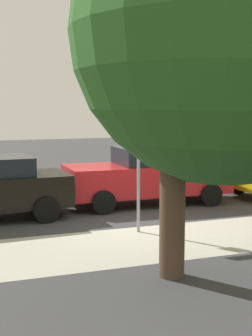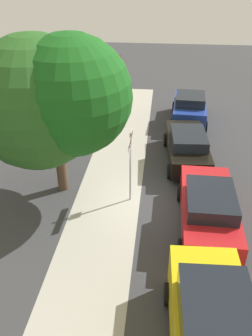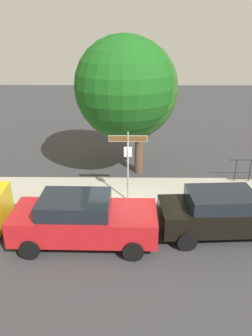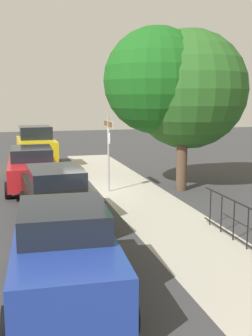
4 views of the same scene
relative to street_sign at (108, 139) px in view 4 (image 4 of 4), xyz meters
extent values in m
plane|color=#38383A|center=(-0.20, -0.40, -2.09)|extent=(60.00, 60.00, 0.00)
cube|color=#ADA899|center=(1.80, 0.90, -2.09)|extent=(24.00, 2.60, 0.00)
cylinder|color=#9EA0A5|center=(0.00, 0.00, -0.62)|extent=(0.07, 0.07, 2.93)
cube|color=brown|center=(0.00, 0.00, 0.58)|extent=(1.46, 0.02, 0.22)
cube|color=white|center=(0.00, 0.00, 0.58)|extent=(1.49, 0.02, 0.25)
cube|color=silver|center=(0.00, 0.02, 0.03)|extent=(0.32, 0.02, 0.42)
cylinder|color=#4F3A2A|center=(0.52, 2.86, -0.66)|extent=(0.43, 0.43, 2.85)
sphere|color=#1C6B13|center=(-0.03, 2.93, 1.74)|extent=(3.36, 3.36, 3.36)
sphere|color=#275A20|center=(-0.08, 3.32, 1.90)|extent=(4.76, 4.76, 4.76)
sphere|color=#185A19|center=(-0.19, 2.00, 2.24)|extent=(4.20, 4.20, 4.20)
cube|color=yellow|center=(-6.20, -2.48, -1.15)|extent=(4.13, 1.95, 1.23)
cube|color=black|center=(-6.44, -2.48, -0.22)|extent=(2.01, 1.66, 0.65)
cylinder|color=black|center=(-4.84, -1.52, -1.77)|extent=(0.65, 0.24, 0.64)
cylinder|color=black|center=(-4.78, -3.33, -1.77)|extent=(0.65, 0.24, 0.64)
cylinder|color=black|center=(-7.61, -1.62, -1.77)|extent=(0.65, 0.24, 0.64)
cylinder|color=black|center=(-7.55, -3.43, -1.77)|extent=(0.65, 0.24, 0.64)
cube|color=red|center=(-1.40, -2.88, -1.35)|extent=(4.71, 1.91, 0.84)
cube|color=black|center=(-1.68, -2.88, -0.68)|extent=(2.27, 1.65, 0.49)
cylinder|color=black|center=(0.21, -1.98, -1.77)|extent=(0.64, 0.23, 0.64)
cylinder|color=black|center=(0.18, -3.83, -1.77)|extent=(0.64, 0.23, 0.64)
cylinder|color=black|center=(-2.97, -1.94, -1.77)|extent=(0.64, 0.23, 0.64)
cylinder|color=black|center=(-3.00, -3.78, -1.77)|extent=(0.64, 0.23, 0.64)
cube|color=black|center=(3.40, -2.34, -1.37)|extent=(4.67, 2.00, 0.79)
cube|color=black|center=(3.13, -2.36, -0.74)|extent=(2.29, 1.65, 0.47)
cylinder|color=black|center=(4.91, -1.39, -1.77)|extent=(0.65, 0.26, 0.64)
cylinder|color=black|center=(5.01, -3.12, -1.77)|extent=(0.65, 0.26, 0.64)
cylinder|color=black|center=(1.80, -1.57, -1.77)|extent=(0.65, 0.26, 0.64)
cylinder|color=black|center=(1.90, -3.30, -1.77)|extent=(0.65, 0.26, 0.64)
cube|color=navy|center=(8.20, -2.68, -1.33)|extent=(4.10, 2.02, 0.88)
cube|color=black|center=(7.96, -2.67, -0.64)|extent=(2.01, 1.69, 0.50)
cylinder|color=black|center=(9.61, -1.85, -1.77)|extent=(0.65, 0.25, 0.64)
cylinder|color=black|center=(9.52, -3.65, -1.77)|extent=(0.65, 0.25, 0.64)
cylinder|color=black|center=(6.89, -1.70, -1.77)|extent=(0.65, 0.25, 0.64)
cylinder|color=black|center=(6.79, -3.51, -1.77)|extent=(0.65, 0.25, 0.64)
cylinder|color=black|center=(4.96, 1.90, -1.56)|extent=(0.03, 0.03, 1.05)
cylinder|color=black|center=(5.62, 1.90, -1.56)|extent=(0.03, 0.03, 1.05)
cylinder|color=black|center=(6.28, 1.90, -1.56)|extent=(0.03, 0.03, 1.05)
cylinder|color=black|center=(6.94, 1.90, -1.56)|extent=(0.03, 0.03, 1.05)
camera|label=1|loc=(3.94, 10.00, 0.77)|focal=51.92mm
camera|label=2|loc=(-11.78, -1.05, 6.39)|focal=38.57mm
camera|label=3|loc=(0.06, -12.03, 4.51)|focal=35.11mm
camera|label=4|loc=(15.26, -3.42, 1.58)|focal=43.22mm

